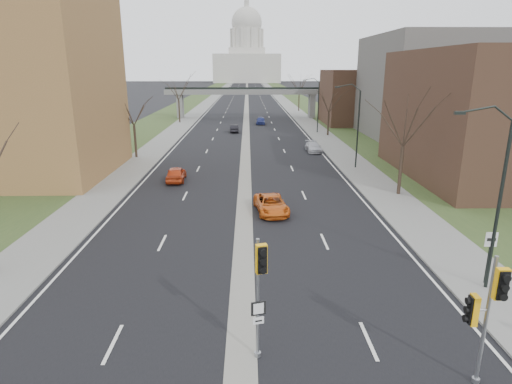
{
  "coord_description": "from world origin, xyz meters",
  "views": [
    {
      "loc": [
        0.29,
        -12.41,
        10.33
      ],
      "look_at": [
        0.72,
        9.45,
        3.98
      ],
      "focal_mm": 30.0,
      "sensor_mm": 36.0,
      "label": 1
    }
  ],
  "objects_px": {
    "car_left_near": "(176,174)",
    "car_right_near": "(271,204)",
    "signal_pole_right": "(486,305)",
    "car_left_far": "(234,128)",
    "speed_limit_sign": "(489,248)",
    "car_right_mid": "(313,147)",
    "car_right_far": "(261,121)",
    "signal_pole_median": "(260,280)"
  },
  "relations": [
    {
      "from": "car_left_near",
      "to": "car_right_near",
      "type": "bearing_deg",
      "value": 129.91
    },
    {
      "from": "signal_pole_right",
      "to": "car_left_far",
      "type": "height_order",
      "value": "signal_pole_right"
    },
    {
      "from": "car_left_far",
      "to": "car_right_near",
      "type": "xyz_separation_m",
      "value": [
        4.0,
        -41.54,
        0.02
      ]
    },
    {
      "from": "speed_limit_sign",
      "to": "car_right_near",
      "type": "bearing_deg",
      "value": 134.91
    },
    {
      "from": "car_right_mid",
      "to": "car_right_far",
      "type": "distance_m",
      "value": 28.68
    },
    {
      "from": "car_left_far",
      "to": "car_right_far",
      "type": "xyz_separation_m",
      "value": [
        4.77,
        10.38,
        0.08
      ]
    },
    {
      "from": "car_left_near",
      "to": "car_right_mid",
      "type": "relative_size",
      "value": 0.98
    },
    {
      "from": "speed_limit_sign",
      "to": "car_left_near",
      "type": "xyz_separation_m",
      "value": [
        -18.47,
        20.61,
        -1.25
      ]
    },
    {
      "from": "speed_limit_sign",
      "to": "car_right_near",
      "type": "relative_size",
      "value": 0.58
    },
    {
      "from": "signal_pole_median",
      "to": "car_left_near",
      "type": "relative_size",
      "value": 1.14
    },
    {
      "from": "speed_limit_sign",
      "to": "car_left_near",
      "type": "relative_size",
      "value": 0.64
    },
    {
      "from": "speed_limit_sign",
      "to": "car_left_far",
      "type": "distance_m",
      "value": 54.61
    },
    {
      "from": "signal_pole_median",
      "to": "car_right_near",
      "type": "xyz_separation_m",
      "value": [
        1.32,
        16.75,
        -2.64
      ]
    },
    {
      "from": "signal_pole_right",
      "to": "car_right_near",
      "type": "xyz_separation_m",
      "value": [
        -5.85,
        18.19,
        -2.44
      ]
    },
    {
      "from": "car_left_far",
      "to": "speed_limit_sign",
      "type": "bearing_deg",
      "value": 99.94
    },
    {
      "from": "signal_pole_median",
      "to": "car_left_far",
      "type": "relative_size",
      "value": 1.25
    },
    {
      "from": "signal_pole_median",
      "to": "car_left_far",
      "type": "distance_m",
      "value": 58.42
    },
    {
      "from": "speed_limit_sign",
      "to": "car_right_mid",
      "type": "distance_m",
      "value": 35.28
    },
    {
      "from": "signal_pole_right",
      "to": "car_right_far",
      "type": "height_order",
      "value": "signal_pole_right"
    },
    {
      "from": "signal_pole_right",
      "to": "car_left_far",
      "type": "bearing_deg",
      "value": 101.16
    },
    {
      "from": "signal_pole_median",
      "to": "car_left_far",
      "type": "bearing_deg",
      "value": 78.07
    },
    {
      "from": "signal_pole_right",
      "to": "car_left_near",
      "type": "xyz_separation_m",
      "value": [
        -14.37,
        27.57,
        -2.38
      ]
    },
    {
      "from": "car_right_near",
      "to": "car_right_mid",
      "type": "xyz_separation_m",
      "value": [
        6.68,
        23.86,
        -0.03
      ]
    },
    {
      "from": "signal_pole_right",
      "to": "car_left_far",
      "type": "xyz_separation_m",
      "value": [
        -9.85,
        59.74,
        -2.46
      ]
    },
    {
      "from": "car_right_near",
      "to": "car_right_far",
      "type": "xyz_separation_m",
      "value": [
        0.77,
        51.92,
        0.06
      ]
    },
    {
      "from": "signal_pole_median",
      "to": "signal_pole_right",
      "type": "distance_m",
      "value": 7.32
    },
    {
      "from": "signal_pole_right",
      "to": "car_left_near",
      "type": "height_order",
      "value": "signal_pole_right"
    },
    {
      "from": "car_right_near",
      "to": "car_left_far",
      "type": "bearing_deg",
      "value": 88.03
    },
    {
      "from": "car_left_far",
      "to": "car_right_near",
      "type": "distance_m",
      "value": 41.74
    },
    {
      "from": "car_left_near",
      "to": "car_left_far",
      "type": "height_order",
      "value": "car_left_near"
    },
    {
      "from": "signal_pole_right",
      "to": "car_right_mid",
      "type": "xyz_separation_m",
      "value": [
        0.83,
        42.06,
        -2.47
      ]
    },
    {
      "from": "signal_pole_right",
      "to": "speed_limit_sign",
      "type": "height_order",
      "value": "signal_pole_right"
    },
    {
      "from": "car_left_near",
      "to": "car_right_far",
      "type": "height_order",
      "value": "car_left_near"
    },
    {
      "from": "signal_pole_median",
      "to": "speed_limit_sign",
      "type": "relative_size",
      "value": 1.76
    },
    {
      "from": "signal_pole_right",
      "to": "car_right_mid",
      "type": "height_order",
      "value": "signal_pole_right"
    },
    {
      "from": "car_right_near",
      "to": "car_right_far",
      "type": "relative_size",
      "value": 1.12
    },
    {
      "from": "speed_limit_sign",
      "to": "car_right_mid",
      "type": "bearing_deg",
      "value": 98.71
    },
    {
      "from": "car_left_near",
      "to": "car_right_mid",
      "type": "xyz_separation_m",
      "value": [
        15.2,
        14.49,
        -0.09
      ]
    },
    {
      "from": "signal_pole_right",
      "to": "car_right_near",
      "type": "relative_size",
      "value": 1.02
    },
    {
      "from": "car_right_near",
      "to": "car_right_mid",
      "type": "relative_size",
      "value": 1.09
    },
    {
      "from": "signal_pole_median",
      "to": "signal_pole_right",
      "type": "xyz_separation_m",
      "value": [
        7.17,
        -1.44,
        -0.2
      ]
    },
    {
      "from": "signal_pole_right",
      "to": "car_right_near",
      "type": "height_order",
      "value": "signal_pole_right"
    }
  ]
}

